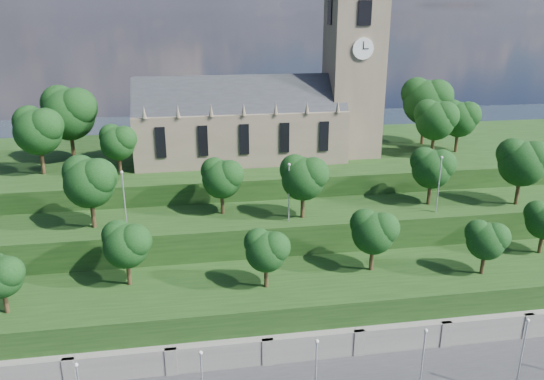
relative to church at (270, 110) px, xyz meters
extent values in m
cube|color=slate|center=(-0.79, -33.98, -20.02)|extent=(160.00, 2.00, 5.00)
cube|color=slate|center=(-25.79, -34.78, -20.02)|extent=(1.20, 0.60, 5.00)
cube|color=slate|center=(-15.79, -34.78, -20.02)|extent=(1.20, 0.60, 5.00)
cube|color=slate|center=(-5.79, -34.78, -20.02)|extent=(1.20, 0.60, 5.00)
cube|color=slate|center=(4.21, -34.78, -20.02)|extent=(1.20, 0.60, 5.00)
cube|color=slate|center=(14.21, -34.78, -20.02)|extent=(1.20, 0.60, 5.00)
cube|color=slate|center=(24.21, -34.78, -20.02)|extent=(1.20, 0.60, 5.00)
cube|color=#173411|center=(-0.79, -27.98, -18.52)|extent=(160.00, 12.00, 8.00)
cube|color=#173411|center=(-0.79, -16.98, -16.52)|extent=(160.00, 10.00, 12.00)
cube|color=#173411|center=(-0.79, 4.02, -15.02)|extent=(160.00, 32.00, 15.00)
cube|color=#6E5F4D|center=(-4.79, 0.02, -3.52)|extent=(32.00, 12.00, 8.00)
cube|color=#22252A|center=(-4.79, 0.02, 0.48)|extent=(32.00, 10.18, 10.18)
cone|color=#6E5F4D|center=(-18.79, -5.98, 1.38)|extent=(0.70, 0.70, 1.80)
cone|color=#6E5F4D|center=(-14.12, -5.98, 1.38)|extent=(0.70, 0.70, 1.80)
cone|color=#6E5F4D|center=(-9.46, -5.98, 1.38)|extent=(0.70, 0.70, 1.80)
cone|color=#6E5F4D|center=(-4.79, -5.98, 1.38)|extent=(0.70, 0.70, 1.80)
cone|color=#6E5F4D|center=(-0.12, -5.98, 1.38)|extent=(0.70, 0.70, 1.80)
cone|color=#6E5F4D|center=(4.54, -5.98, 1.38)|extent=(0.70, 0.70, 1.80)
cone|color=#6E5F4D|center=(9.21, -5.98, 1.38)|extent=(0.70, 0.70, 1.80)
cube|color=black|center=(-16.79, -6.06, -3.02)|extent=(1.40, 0.25, 4.50)
cube|color=black|center=(-10.79, -6.06, -3.02)|extent=(1.40, 0.25, 4.50)
cube|color=black|center=(-4.79, -6.06, -3.02)|extent=(1.40, 0.25, 4.50)
cube|color=black|center=(1.21, -6.06, -3.02)|extent=(1.40, 0.25, 4.50)
cube|color=black|center=(7.21, -6.06, -3.02)|extent=(1.40, 0.25, 4.50)
cube|color=#6E5F4D|center=(13.21, 0.02, 4.98)|extent=(8.00, 8.00, 25.00)
cube|color=black|center=(13.21, -4.06, 14.48)|extent=(2.00, 0.25, 3.50)
cube|color=black|center=(13.21, 4.10, 14.48)|extent=(2.00, 0.25, 3.50)
cube|color=black|center=(9.13, 0.02, 14.48)|extent=(0.25, 2.00, 3.50)
cube|color=black|center=(17.29, 0.02, 14.48)|extent=(0.25, 2.00, 3.50)
cylinder|color=white|center=(13.21, -4.10, 9.48)|extent=(3.20, 0.30, 3.20)
cylinder|color=white|center=(17.33, 0.02, 9.48)|extent=(0.30, 3.20, 3.20)
cube|color=black|center=(13.21, -4.28, 9.98)|extent=(0.12, 0.05, 1.10)
cube|color=black|center=(13.61, -4.28, 9.48)|extent=(0.80, 0.05, 0.12)
cylinder|color=#332313|center=(-32.27, -29.98, -13.11)|extent=(0.49, 0.49, 2.82)
sphere|color=black|center=(-32.27, -29.98, -10.38)|extent=(4.39, 4.39, 4.39)
sphere|color=black|center=(-31.39, -30.42, -9.72)|extent=(3.29, 3.29, 3.29)
cylinder|color=#332313|center=(-20.31, -25.98, -12.88)|extent=(0.51, 0.51, 3.28)
sphere|color=black|center=(-20.31, -25.98, -9.71)|extent=(5.10, 5.10, 5.10)
sphere|color=black|center=(-19.29, -26.50, -8.95)|extent=(3.83, 3.83, 3.83)
sphere|color=black|center=(-21.20, -25.35, -8.69)|extent=(3.57, 3.57, 3.57)
cylinder|color=#332313|center=(-5.04, -28.98, -13.04)|extent=(0.49, 0.49, 2.97)
sphere|color=black|center=(-5.04, -28.98, -10.17)|extent=(4.61, 4.61, 4.61)
sphere|color=black|center=(-4.12, -29.45, -9.48)|extent=(3.46, 3.46, 3.46)
sphere|color=black|center=(-5.85, -28.41, -9.25)|extent=(3.23, 3.23, 3.23)
cylinder|color=#332313|center=(7.99, -26.98, -12.89)|extent=(0.51, 0.51, 3.27)
sphere|color=black|center=(7.99, -26.98, -9.73)|extent=(5.08, 5.08, 5.08)
sphere|color=black|center=(9.00, -27.49, -8.97)|extent=(3.81, 3.81, 3.81)
sphere|color=black|center=(7.10, -26.35, -8.72)|extent=(3.56, 3.56, 3.56)
cylinder|color=#332313|center=(20.62, -29.98, -13.09)|extent=(0.49, 0.49, 2.85)
sphere|color=black|center=(20.62, -29.98, -10.34)|extent=(4.44, 4.44, 4.44)
sphere|color=black|center=(21.50, -30.43, -9.67)|extent=(3.33, 3.33, 3.33)
sphere|color=black|center=(19.84, -29.43, -9.45)|extent=(3.11, 3.11, 3.11)
cylinder|color=#332313|center=(30.89, -25.98, -13.03)|extent=(0.49, 0.49, 2.98)
sphere|color=black|center=(30.08, -25.41, -9.23)|extent=(3.24, 3.24, 3.24)
cylinder|color=#332313|center=(-24.94, -17.98, -8.56)|extent=(0.53, 0.53, 3.92)
sphere|color=black|center=(-24.94, -17.98, -4.78)|extent=(6.09, 6.09, 6.09)
sphere|color=black|center=(-23.72, -18.59, -3.87)|extent=(4.57, 4.57, 4.57)
sphere|color=black|center=(-26.01, -17.22, -3.56)|extent=(4.26, 4.26, 4.26)
cylinder|color=#332313|center=(-8.89, -15.98, -8.90)|extent=(0.50, 0.50, 3.24)
sphere|color=black|center=(-8.89, -15.98, -5.76)|extent=(5.05, 5.05, 5.05)
sphere|color=black|center=(-7.88, -16.49, -5.01)|extent=(3.78, 3.78, 3.78)
sphere|color=black|center=(-9.77, -15.35, -4.76)|extent=(3.53, 3.53, 3.53)
cylinder|color=#332313|center=(1.23, -18.98, -8.74)|extent=(0.52, 0.52, 3.57)
sphere|color=black|center=(1.23, -18.98, -5.28)|extent=(5.56, 5.56, 5.56)
sphere|color=black|center=(2.35, -19.54, -4.45)|extent=(4.17, 4.17, 4.17)
sphere|color=black|center=(0.26, -18.29, -4.17)|extent=(3.89, 3.89, 3.89)
cylinder|color=#332313|center=(19.50, -16.98, -8.80)|extent=(0.51, 0.51, 3.44)
sphere|color=black|center=(19.50, -16.98, -5.48)|extent=(5.35, 5.35, 5.35)
sphere|color=black|center=(20.57, -17.52, -4.68)|extent=(4.01, 4.01, 4.01)
sphere|color=black|center=(18.56, -16.32, -4.41)|extent=(3.74, 3.74, 3.74)
cylinder|color=#332313|center=(31.43, -18.98, -8.54)|extent=(0.54, 0.54, 3.97)
sphere|color=black|center=(31.43, -18.98, -4.69)|extent=(6.18, 6.18, 6.18)
sphere|color=black|center=(32.67, -19.60, -3.77)|extent=(4.64, 4.64, 4.64)
sphere|color=black|center=(30.35, -18.21, -3.46)|extent=(4.33, 4.33, 4.33)
cylinder|color=#332313|center=(-33.71, -3.98, -5.41)|extent=(0.55, 0.55, 4.23)
sphere|color=black|center=(-33.71, -3.98, -1.32)|extent=(6.58, 6.58, 6.58)
sphere|color=black|center=(-32.40, -4.64, -0.33)|extent=(4.93, 4.93, 4.93)
sphere|color=black|center=(-34.87, -3.16, 0.00)|extent=(4.60, 4.60, 4.60)
cylinder|color=#332313|center=(-30.57, 2.02, -5.00)|extent=(0.58, 0.58, 5.05)
sphere|color=black|center=(-30.57, 2.02, -0.11)|extent=(7.86, 7.86, 7.86)
sphere|color=black|center=(-29.00, 1.23, 1.06)|extent=(5.89, 5.89, 5.89)
sphere|color=black|center=(-31.95, 3.00, 1.46)|extent=(5.50, 5.50, 5.50)
cylinder|color=#332313|center=(-22.76, -5.98, -5.95)|extent=(0.50, 0.50, 3.13)
sphere|color=black|center=(-22.76, -5.98, -2.92)|extent=(4.88, 4.88, 4.88)
sphere|color=black|center=(-21.79, -6.47, -2.19)|extent=(3.66, 3.66, 3.66)
sphere|color=black|center=(-23.61, -5.38, -1.95)|extent=(3.41, 3.41, 3.41)
cylinder|color=#332313|center=(25.77, -3.98, -5.56)|extent=(0.53, 0.53, 3.92)
sphere|color=black|center=(25.77, -3.98, -1.77)|extent=(6.10, 6.10, 6.10)
sphere|color=black|center=(26.99, -4.60, -0.85)|extent=(4.58, 4.58, 4.58)
sphere|color=black|center=(24.70, -3.22, -0.55)|extent=(4.27, 4.27, 4.27)
cylinder|color=#332313|center=(27.68, 4.02, -5.05)|extent=(0.58, 0.58, 4.94)
sphere|color=black|center=(27.68, 4.02, -0.28)|extent=(7.68, 7.68, 7.68)
sphere|color=black|center=(29.21, 3.25, 0.87)|extent=(5.76, 5.76, 5.76)
sphere|color=black|center=(26.33, 4.98, 1.26)|extent=(5.38, 5.38, 5.38)
cylinder|color=#332313|center=(30.92, -1.98, -5.68)|extent=(0.52, 0.52, 3.69)
sphere|color=black|center=(30.92, -1.98, -2.12)|extent=(5.73, 5.73, 5.73)
sphere|color=black|center=(32.06, -2.56, -1.26)|extent=(4.30, 4.30, 4.30)
sphere|color=black|center=(29.91, -1.27, -0.97)|extent=(4.01, 4.01, 4.01)
sphere|color=silver|center=(-22.79, -43.48, -11.98)|extent=(0.36, 0.36, 0.36)
sphere|color=silver|center=(-12.79, -43.48, -11.98)|extent=(0.36, 0.36, 0.36)
sphere|color=silver|center=(-2.79, -43.48, -11.98)|extent=(0.36, 0.36, 0.36)
cylinder|color=#B2B2B7|center=(7.21, -43.48, -16.31)|extent=(0.16, 0.16, 8.42)
sphere|color=silver|center=(7.21, -43.48, -11.98)|extent=(0.36, 0.36, 0.36)
cylinder|color=#B2B2B7|center=(17.21, -43.48, -16.31)|extent=(0.16, 0.16, 8.42)
sphere|color=silver|center=(17.21, -43.48, -11.98)|extent=(0.36, 0.36, 0.36)
cylinder|color=#B2B2B7|center=(-20.79, -19.98, -6.82)|extent=(0.16, 0.16, 7.41)
sphere|color=silver|center=(-20.79, -19.98, -2.99)|extent=(0.36, 0.36, 0.36)
cylinder|color=#B2B2B7|center=(-0.79, -19.98, -6.82)|extent=(0.16, 0.16, 7.41)
sphere|color=silver|center=(-0.79, -19.98, -2.99)|extent=(0.36, 0.36, 0.36)
cylinder|color=#B2B2B7|center=(19.21, -19.98, -6.82)|extent=(0.16, 0.16, 7.41)
sphere|color=silver|center=(19.21, -19.98, -2.99)|extent=(0.36, 0.36, 0.36)
camera|label=1|loc=(-12.84, -81.29, 15.51)|focal=35.00mm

